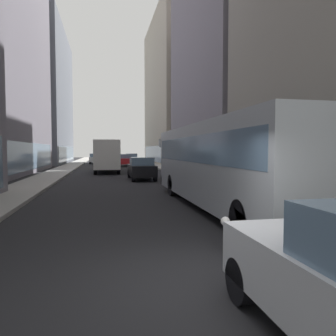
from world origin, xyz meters
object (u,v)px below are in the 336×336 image
Objects in this scene: car_white_van at (95,158)px; box_truck at (107,155)px; car_yellow_taxi at (106,161)px; transit_bus at (223,160)px; car_grey_wagon at (131,159)px; car_black_suv at (141,168)px; dalmatian_dog at (231,230)px; car_red_coupe at (124,160)px.

box_truck reaches higher than car_white_van.
car_white_van and car_yellow_taxi have the same top height.
car_grey_wagon is at bearing 90.00° from transit_bus.
car_black_suv is at bearing -82.30° from car_white_van.
car_black_suv reaches higher than dalmatian_dog.
car_red_coupe is at bearing 92.82° from transit_bus.
car_black_suv is 4.42× the size of dalmatian_dog.
transit_bus is at bearing -82.44° from car_black_suv.
transit_bus reaches higher than car_black_suv.
car_yellow_taxi is at bearing 93.95° from dalmatian_dog.
car_white_van is 10.01m from car_red_coupe.
transit_bus is at bearing -78.81° from box_truck.
dalmatian_dog is at bearing -109.51° from transit_bus.
car_white_van is 4.79× the size of dalmatian_dog.
box_truck is (-4.00, 20.23, -0.11)m from transit_bus.
car_white_van reaches higher than dalmatian_dog.
car_yellow_taxi is (-2.40, 15.34, 0.00)m from car_black_suv.
transit_bus reaches higher than car_white_van.
car_yellow_taxi is 5.62m from car_red_coupe.
car_yellow_taxi is at bearing -108.46° from car_grey_wagon.
box_truck is at bearing -101.80° from car_grey_wagon.
car_white_van is at bearing 113.56° from car_red_coupe.
car_grey_wagon and car_black_suv have the same top height.
car_black_suv is 1.03× the size of car_red_coupe.
box_truck is (-4.00, -19.15, 0.85)m from car_grey_wagon.
car_red_coupe is at bearing 64.70° from car_yellow_taxi.
car_yellow_taxi is (-4.00, -11.98, 0.00)m from car_grey_wagon.
box_truck is 25.34m from dalmatian_dog.
dalmatian_dog is at bearing -85.30° from car_white_van.
box_truck reaches higher than car_red_coupe.
car_grey_wagon and car_red_coupe have the same top height.
box_truck reaches higher than car_grey_wagon.
car_black_suv is 0.92× the size of car_white_van.
transit_bus is 11.98× the size of dalmatian_dog.
car_white_van is 0.61× the size of box_truck.
car_yellow_taxi is 1.11× the size of car_red_coupe.
transit_bus is 20.62m from box_truck.
car_grey_wagon is at bearing 71.54° from car_yellow_taxi.
car_yellow_taxi is at bearing 98.31° from transit_bus.
car_black_suv is 17.04m from dalmatian_dog.
dalmatian_dog is (-1.76, -4.98, -1.26)m from transit_bus.
transit_bus is at bearing -82.34° from car_white_van.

